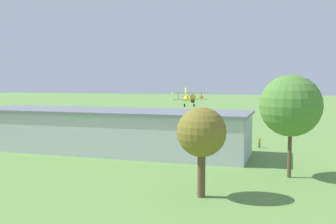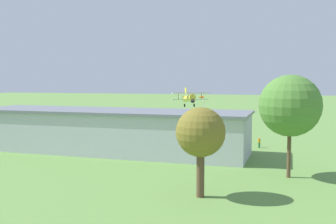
{
  "view_description": "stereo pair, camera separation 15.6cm",
  "coord_description": "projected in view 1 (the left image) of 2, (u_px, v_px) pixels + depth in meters",
  "views": [
    {
      "loc": [
        -18.39,
        81.94,
        9.96
      ],
      "look_at": [
        0.92,
        13.89,
        4.29
      ],
      "focal_mm": 41.85,
      "sensor_mm": 36.0,
      "label": 1
    },
    {
      "loc": [
        -18.54,
        81.9,
        9.96
      ],
      "look_at": [
        0.92,
        13.89,
        4.29
      ],
      "focal_mm": 41.85,
      "sensor_mm": 36.0,
      "label": 2
    }
  ],
  "objects": [
    {
      "name": "tree_behind_hangar_left",
      "position": [
        202.0,
        133.0,
        33.16
      ],
      "size": [
        4.25,
        4.25,
        7.74
      ],
      "color": "brown",
      "rests_on": "ground_plane"
    },
    {
      "name": "biplane",
      "position": [
        189.0,
        98.0,
        75.99
      ],
      "size": [
        7.29,
        6.96,
        3.78
      ],
      "color": "yellow"
    },
    {
      "name": "windsock",
      "position": [
        201.0,
        100.0,
        82.47
      ],
      "size": [
        1.47,
        1.21,
        6.82
      ],
      "color": "silver",
      "rests_on": "ground_plane"
    },
    {
      "name": "hangar",
      "position": [
        109.0,
        130.0,
        55.06
      ],
      "size": [
        39.54,
        11.64,
        5.9
      ],
      "color": "#B7BCC6",
      "rests_on": "ground_plane"
    },
    {
      "name": "car_silver",
      "position": [
        37.0,
        130.0,
        72.87
      ],
      "size": [
        2.37,
        4.78,
        1.61
      ],
      "color": "#B7B7BC",
      "rests_on": "ground_plane"
    },
    {
      "name": "ground_plane",
      "position": [
        190.0,
        127.0,
        84.37
      ],
      "size": [
        400.0,
        400.0,
        0.0
      ],
      "primitive_type": "plane",
      "color": "#608C42"
    },
    {
      "name": "person_crossing_taxiway",
      "position": [
        259.0,
        143.0,
        58.19
      ],
      "size": [
        0.41,
        0.41,
        1.57
      ],
      "color": "#33723F",
      "rests_on": "ground_plane"
    },
    {
      "name": "person_at_fence_line",
      "position": [
        243.0,
        137.0,
        64.2
      ],
      "size": [
        0.44,
        0.44,
        1.56
      ],
      "color": "orange",
      "rests_on": "ground_plane"
    },
    {
      "name": "tree_behind_hangar_right",
      "position": [
        291.0,
        106.0,
        39.81
      ],
      "size": [
        6.32,
        6.32,
        10.59
      ],
      "color": "brown",
      "rests_on": "ground_plane"
    }
  ]
}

